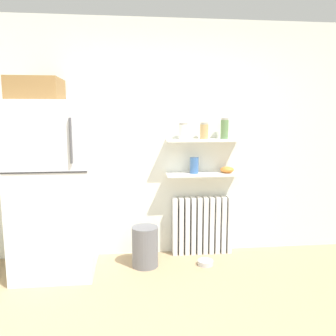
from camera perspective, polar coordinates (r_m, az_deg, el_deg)
ground_plane at (r=2.90m, az=5.73°, el=-24.50°), size 7.04×7.04×0.00m
back_wall at (r=3.96m, az=1.29°, el=4.59°), size 7.04×0.10×2.60m
refrigerator at (r=3.65m, az=-18.24°, el=-2.46°), size 0.76×0.75×1.93m
radiator at (r=4.07m, az=5.57°, el=-9.29°), size 0.68×0.12×0.66m
wall_shelf_lower at (r=3.90m, az=5.79°, el=-1.04°), size 0.82×0.22×0.02m
wall_shelf_upper at (r=3.85m, az=5.88°, el=4.53°), size 0.82×0.22×0.02m
storage_jar_0 at (r=3.81m, az=2.53°, el=6.02°), size 0.10×0.10×0.18m
storage_jar_1 at (r=3.85m, az=5.90°, el=6.03°), size 0.09×0.09×0.18m
storage_jar_2 at (r=3.90m, az=9.20°, el=6.35°), size 0.08×0.08×0.23m
vase at (r=3.86m, az=4.30°, el=0.43°), size 0.09×0.09×0.18m
shelf_bowl at (r=3.96m, az=9.60°, el=-0.28°), size 0.16×0.16×0.07m
trash_bin at (r=3.77m, az=-3.76°, el=-12.66°), size 0.27×0.27×0.43m
pet_food_bowl at (r=3.87m, az=6.13°, el=-15.08°), size 0.16×0.16×0.05m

